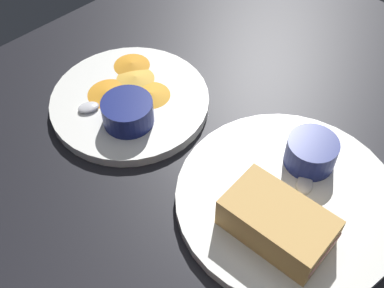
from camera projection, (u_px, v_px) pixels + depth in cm
name	position (u px, v px, depth cm)	size (l,w,h in cm)	color
ground_plane	(255.00, 230.00, 63.42)	(110.00, 110.00, 3.00)	black
plate_sandwich_main	(287.00, 199.00, 63.77)	(29.54, 29.54, 1.60)	white
sandwich_half_near	(279.00, 221.00, 57.99)	(13.90, 8.88, 4.80)	tan
ramekin_dark_sauce	(311.00, 152.00, 65.07)	(6.90, 6.90, 4.14)	navy
spoon_by_dark_ramekin	(303.00, 192.00, 63.11)	(6.26, 9.26, 0.80)	silver
plate_chips_companion	(130.00, 102.00, 75.39)	(24.60, 24.60, 1.60)	white
ramekin_light_gravy	(128.00, 111.00, 70.14)	(7.54, 7.54, 3.79)	navy
spoon_by_gravy_ramekin	(97.00, 105.00, 73.27)	(5.00, 9.72, 0.80)	silver
plantain_chip_scatter	(131.00, 82.00, 76.59)	(15.17, 14.86, 0.60)	orange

